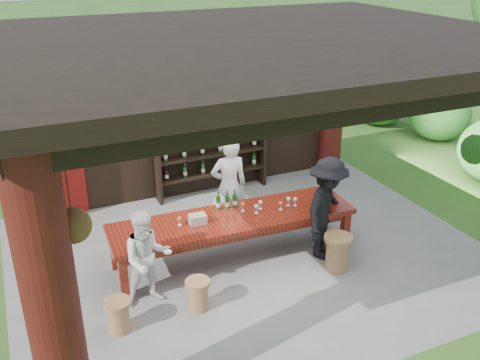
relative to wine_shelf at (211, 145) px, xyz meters
name	(u,v)px	position (x,y,z in m)	size (l,w,h in m)	color
ground	(250,253)	(-0.31, -2.45, -1.01)	(90.00, 90.00, 0.00)	#2D5119
pavilion	(238,121)	(-0.32, -2.02, 1.12)	(7.50, 6.00, 3.60)	slate
wine_shelf	(211,145)	(0.00, 0.00, 0.00)	(2.27, 0.35, 2.00)	black
tasting_table	(233,223)	(-0.61, -2.46, -0.37)	(3.89, 1.16, 0.75)	#59140C
stool_near_left	(198,294)	(-1.57, -3.45, -0.76)	(0.35, 0.35, 0.46)	olive
stool_near_right	(337,252)	(0.72, -3.40, -0.70)	(0.44, 0.44, 0.57)	olive
stool_far_left	(119,315)	(-2.66, -3.45, -0.76)	(0.35, 0.35, 0.46)	olive
host	(229,186)	(-0.31, -1.61, -0.15)	(0.63, 0.41, 1.72)	white
guest_woman	(147,258)	(-2.13, -3.01, -0.30)	(0.69, 0.53, 1.41)	silver
guest_man	(327,209)	(0.76, -2.98, -0.16)	(1.09, 0.63, 1.68)	black
table_bottles	(227,199)	(-0.58, -2.15, -0.10)	(0.35, 0.12, 0.31)	#194C1E
table_glasses	(251,208)	(-0.29, -2.44, -0.18)	(1.97, 0.28, 0.15)	silver
napkin_basket	(198,219)	(-1.18, -2.43, -0.19)	(0.26, 0.18, 0.14)	#BF6672
shrubs	(381,179)	(2.68, -1.89, -0.45)	(17.44, 9.55, 1.36)	#194C14
trees	(400,18)	(3.36, -1.11, 2.36)	(22.89, 10.47, 4.80)	#3F2819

